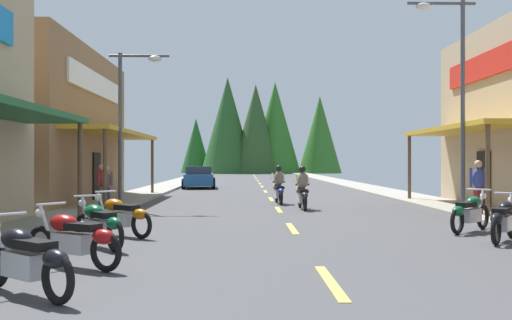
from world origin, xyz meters
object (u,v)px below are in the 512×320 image
at_px(rider_cruising_lead, 302,191).
at_px(motorcycle_parked_left_0, 26,258).
at_px(pedestrian_strolling, 478,184).
at_px(streetlamp_right, 453,77).
at_px(pedestrian_waiting, 106,184).
at_px(rider_cruising_trailing, 279,188).
at_px(parked_car_curbside, 199,177).
at_px(motorcycle_parked_left_2, 99,224).
at_px(motorcycle_parked_right_4, 504,219).
at_px(motorcycle_parked_left_1, 73,238).
at_px(motorcycle_parked_right_5, 470,212).
at_px(motorcycle_parked_left_3, 120,215).
at_px(streetlamp_left, 130,106).
at_px(pedestrian_by_shop, 102,183).

bearing_deg(rider_cruising_lead, motorcycle_parked_left_0, 158.66).
xyz_separation_m(rider_cruising_lead, pedestrian_strolling, (5.12, -3.00, 0.37)).
xyz_separation_m(streetlamp_right, pedestrian_strolling, (0.58, -0.53, -3.37)).
bearing_deg(pedestrian_waiting, motorcycle_parked_left_0, -144.53).
distance_m(streetlamp_right, rider_cruising_lead, 6.38).
distance_m(rider_cruising_trailing, pedestrian_strolling, 8.11).
bearing_deg(parked_car_curbside, streetlamp_right, -156.68).
bearing_deg(parked_car_curbside, motorcycle_parked_left_2, 176.50).
distance_m(motorcycle_parked_right_4, pedestrian_strolling, 5.58).
xyz_separation_m(rider_cruising_trailing, pedestrian_strolling, (5.80, -5.65, 0.37)).
relative_size(motorcycle_parked_right_4, motorcycle_parked_left_1, 0.96).
distance_m(rider_cruising_trailing, pedestrian_waiting, 6.77).
relative_size(motorcycle_parked_left_1, motorcycle_parked_left_2, 1.08).
height_order(motorcycle_parked_left_0, rider_cruising_trailing, rider_cruising_trailing).
bearing_deg(parked_car_curbside, pedestrian_waiting, 168.91).
bearing_deg(streetlamp_right, motorcycle_parked_left_1, -137.17).
height_order(motorcycle_parked_left_2, parked_car_curbside, parked_car_curbside).
height_order(motorcycle_parked_left_2, rider_cruising_lead, rider_cruising_lead).
xyz_separation_m(motorcycle_parked_left_2, parked_car_curbside, (0.03, 25.42, 0.20)).
xyz_separation_m(motorcycle_parked_right_5, motorcycle_parked_left_0, (-8.34, -6.56, 0.00)).
bearing_deg(rider_cruising_trailing, motorcycle_parked_left_3, 153.55).
xyz_separation_m(motorcycle_parked_left_0, rider_cruising_lead, (4.89, 13.16, 0.17)).
height_order(pedestrian_waiting, pedestrian_strolling, pedestrian_strolling).
relative_size(motorcycle_parked_left_1, rider_cruising_lead, 0.88).
height_order(streetlamp_right, rider_cruising_lead, streetlamp_right).
distance_m(streetlamp_left, motorcycle_parked_left_1, 12.05).
relative_size(motorcycle_parked_left_0, rider_cruising_trailing, 0.80).
bearing_deg(motorcycle_parked_left_0, rider_cruising_trailing, -65.06).
height_order(motorcycle_parked_left_2, pedestrian_by_shop, pedestrian_by_shop).
relative_size(motorcycle_parked_right_4, motorcycle_parked_right_5, 1.12).
bearing_deg(motorcycle_parked_right_4, motorcycle_parked_left_3, 118.91).
relative_size(motorcycle_parked_left_3, pedestrian_waiting, 1.11).
relative_size(streetlamp_left, rider_cruising_lead, 2.64).
xyz_separation_m(motorcycle_parked_left_0, rider_cruising_trailing, (4.21, 15.81, 0.17)).
relative_size(streetlamp_right, motorcycle_parked_right_4, 3.82).
xyz_separation_m(streetlamp_right, rider_cruising_trailing, (-5.22, 5.12, -3.74)).
height_order(motorcycle_parked_right_4, motorcycle_parked_left_3, same).
relative_size(motorcycle_parked_left_1, pedestrian_waiting, 1.20).
bearing_deg(motorcycle_parked_left_1, motorcycle_parked_left_3, -57.36).
distance_m(streetlamp_left, pedestrian_by_shop, 2.96).
distance_m(motorcycle_parked_right_5, motorcycle_parked_left_0, 10.61).
xyz_separation_m(streetlamp_left, motorcycle_parked_left_2, (1.22, -9.39, -3.25)).
distance_m(motorcycle_parked_left_2, rider_cruising_lead, 10.34).
bearing_deg(rider_cruising_lead, motorcycle_parked_left_2, 150.17).
distance_m(rider_cruising_lead, parked_car_curbside, 17.11).
relative_size(motorcycle_parked_right_4, parked_car_curbside, 0.41).
bearing_deg(pedestrian_strolling, streetlamp_right, 41.49).
bearing_deg(motorcycle_parked_right_5, pedestrian_by_shop, 102.52).
height_order(motorcycle_parked_left_2, pedestrian_strolling, pedestrian_strolling).
bearing_deg(pedestrian_strolling, rider_cruising_trailing, 39.60).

